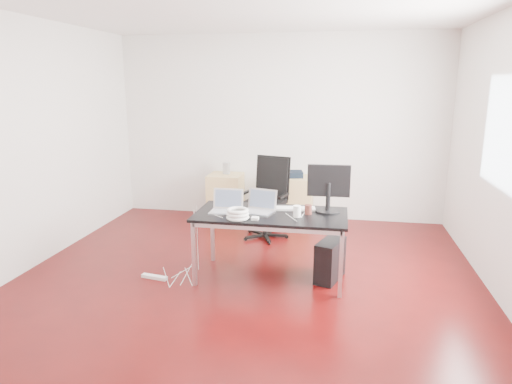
% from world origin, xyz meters
% --- Properties ---
extents(room_shell, '(5.00, 5.00, 5.00)m').
position_xyz_m(room_shell, '(0.04, 0.00, 1.40)').
color(room_shell, '#3A0606').
rests_on(room_shell, ground).
extents(desk, '(1.60, 0.80, 0.73)m').
position_xyz_m(desk, '(0.24, 0.12, 0.68)').
color(desk, black).
rests_on(desk, ground).
extents(office_chair, '(0.59, 0.61, 1.08)m').
position_xyz_m(office_chair, '(-0.01, 1.50, 0.61)').
color(office_chair, black).
rests_on(office_chair, ground).
extents(filing_cabinet_left, '(0.50, 0.50, 0.70)m').
position_xyz_m(filing_cabinet_left, '(-0.80, 2.23, 0.35)').
color(filing_cabinet_left, tan).
rests_on(filing_cabinet_left, ground).
extents(filing_cabinet_right, '(0.50, 0.50, 0.70)m').
position_xyz_m(filing_cabinet_right, '(0.30, 2.23, 0.35)').
color(filing_cabinet_right, tan).
rests_on(filing_cabinet_right, ground).
extents(pc_tower, '(0.34, 0.49, 0.44)m').
position_xyz_m(pc_tower, '(0.88, 0.18, 0.22)').
color(pc_tower, black).
rests_on(pc_tower, ground).
extents(wastebasket, '(0.30, 0.30, 0.28)m').
position_xyz_m(wastebasket, '(0.08, 1.88, 0.14)').
color(wastebasket, black).
rests_on(wastebasket, ground).
extents(power_strip, '(0.31, 0.11, 0.04)m').
position_xyz_m(power_strip, '(-1.00, -0.15, 0.02)').
color(power_strip, white).
rests_on(power_strip, ground).
extents(laptop_left, '(0.33, 0.26, 0.23)m').
position_xyz_m(laptop_left, '(-0.24, 0.10, 0.79)').
color(laptop_left, silver).
rests_on(laptop_left, desk).
extents(laptop_right, '(0.38, 0.33, 0.23)m').
position_xyz_m(laptop_right, '(0.11, 0.15, 0.79)').
color(laptop_right, silver).
rests_on(laptop_right, desk).
extents(monitor, '(0.45, 0.26, 0.51)m').
position_xyz_m(monitor, '(0.83, 0.29, 1.01)').
color(monitor, black).
rests_on(monitor, desk).
extents(keyboard, '(0.46, 0.20, 0.02)m').
position_xyz_m(keyboard, '(0.48, 0.31, 0.74)').
color(keyboard, white).
rests_on(keyboard, desk).
extents(cup_white, '(0.11, 0.11, 0.12)m').
position_xyz_m(cup_white, '(0.53, 0.04, 0.79)').
color(cup_white, white).
rests_on(cup_white, desk).
extents(cup_brown, '(0.10, 0.10, 0.10)m').
position_xyz_m(cup_brown, '(0.63, 0.16, 0.78)').
color(cup_brown, '#4F211B').
rests_on(cup_brown, desk).
extents(cable_coil, '(0.24, 0.24, 0.11)m').
position_xyz_m(cable_coil, '(-0.06, -0.15, 0.78)').
color(cable_coil, white).
rests_on(cable_coil, desk).
extents(power_adapter, '(0.07, 0.07, 0.03)m').
position_xyz_m(power_adapter, '(0.12, -0.14, 0.74)').
color(power_adapter, white).
rests_on(power_adapter, desk).
extents(speaker, '(0.10, 0.10, 0.18)m').
position_xyz_m(speaker, '(-0.79, 2.27, 0.79)').
color(speaker, '#9E9E9E').
rests_on(speaker, filing_cabinet_left).
extents(navy_garment, '(0.34, 0.30, 0.09)m').
position_xyz_m(navy_garment, '(0.25, 2.21, 0.74)').
color(navy_garment, black).
rests_on(navy_garment, filing_cabinet_right).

